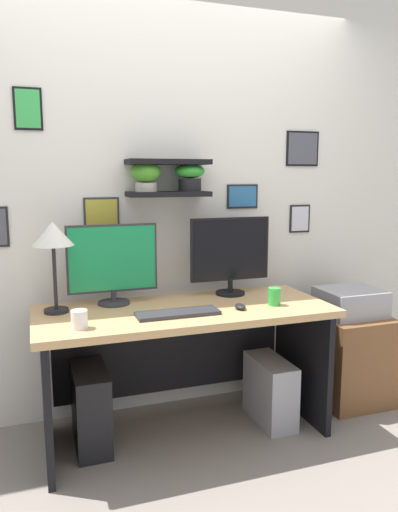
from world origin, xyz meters
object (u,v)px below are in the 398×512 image
Objects in this scene: monitor_right at (230,253)px; computer_tower_right at (270,390)px; monitor_left at (113,263)px; drawer_cabinet at (347,357)px; pen_cup at (274,296)px; desk at (182,341)px; computer_mouse at (240,307)px; desk_lamp at (53,239)px; computer_tower_left at (91,408)px; keyboard at (178,313)px; coffee_mug at (79,319)px; printer at (350,302)px.

computer_tower_right is (0.17, -0.24, -0.81)m from monitor_right.
monitor_left is 0.88× the size of drawer_cabinet.
desk is at bearing 161.78° from pen_cup.
computer_mouse is 0.18× the size of desk_lamp.
computer_tower_left is (0.15, -0.09, -0.93)m from desk_lamp.
keyboard reaches higher than computer_tower_left.
computer_mouse is (0.64, -0.34, -0.23)m from monitor_left.
monitor_left reaches higher than coffee_mug.
printer is (1.83, -0.05, -0.48)m from desk_lamp.
monitor_left is at bearing 165.03° from computer_tower_right.
pen_cup reaches higher than keyboard.
desk is 3.22× the size of monitor_right.
monitor_left reaches higher than computer_mouse.
coffee_mug reaches higher than computer_tower_left.
coffee_mug is at bearing -157.49° from desk.
pen_cup reaches higher than computer_tower_right.
coffee_mug reaches higher than printer.
computer_tower_left is (-0.45, 0.17, -0.54)m from keyboard.
computer_mouse is 1.00× the size of coffee_mug.
drawer_cabinet reaches higher than computer_tower_left.
printer is (0.79, -0.13, -0.34)m from monitor_right.
drawer_cabinet is 0.64m from computer_tower_right.
printer is 1.74m from computer_tower_left.
pen_cup reaches higher than printer.
printer is at bearing 16.48° from pen_cup.
computer_mouse is 0.63m from computer_tower_right.
keyboard is at bearing -23.72° from desk_lamp.
printer is (0.88, 0.21, -0.10)m from computer_mouse.
pen_cup is at bearing -18.22° from desk.
monitor_left is at bearing 60.49° from coffee_mug.
printer is 0.86× the size of computer_tower_left.
monitor_right reaches higher than coffee_mug.
desk_lamp is 0.84× the size of drawer_cabinet.
monitor_right is at bearing 112.81° from pen_cup.
computer_tower_right is (0.53, -0.08, -0.35)m from desk.
monitor_right reaches higher than desk.
monitor_right is 5.63× the size of coffee_mug.
keyboard is 4.89× the size of computer_mouse.
computer_tower_right is (1.21, -0.16, -0.95)m from desk_lamp.
printer is (0.00, -0.00, 0.37)m from drawer_cabinet.
computer_tower_left is at bearing 75.41° from coffee_mug.
computer_tower_right is (0.03, 0.09, -0.61)m from pen_cup.
monitor_left is (-0.36, 0.16, 0.45)m from desk.
keyboard is 1.10× the size of computer_tower_right.
pen_cup is (0.58, 0.02, 0.04)m from keyboard.
monitor_right is 0.61m from keyboard.
keyboard is 0.84m from computer_tower_right.
keyboard is 0.36m from computer_mouse.
desk is at bearing 0.71° from computer_tower_left.
drawer_cabinet is at bearing 1.27° from computer_tower_left.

